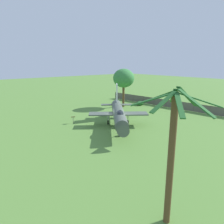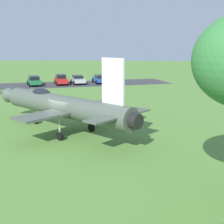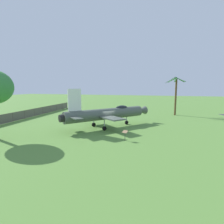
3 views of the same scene
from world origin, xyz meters
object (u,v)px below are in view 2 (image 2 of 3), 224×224
object	(u,v)px
display_jet	(61,105)
parked_car_green	(34,81)
parked_car_blue	(100,79)
parked_car_silver	(78,79)
parked_car_red	(61,79)
info_plaque	(140,111)

from	to	relation	value
display_jet	parked_car_green	size ratio (longest dim) A/B	2.62
parked_car_green	display_jet	bearing A→B (deg)	-1.99
parked_car_blue	parked_car_green	size ratio (longest dim) A/B	0.98
display_jet	parked_car_silver	bearing A→B (deg)	-44.02
display_jet	parked_car_red	size ratio (longest dim) A/B	2.71
parked_car_blue	parked_car_green	distance (m)	10.80
parked_car_blue	parked_car_silver	world-z (taller)	parked_car_blue
parked_car_blue	parked_car_silver	bearing A→B (deg)	87.92
parked_car_silver	parked_car_red	size ratio (longest dim) A/B	0.96
parked_car_silver	parked_car_green	bearing A→B (deg)	-91.73
info_plaque	parked_car_silver	xyz separation A→B (m)	(-9.83, 24.69, -0.12)
parked_car_blue	parked_car_red	bearing A→B (deg)	88.88
info_plaque	parked_car_blue	xyz separation A→B (m)	(-6.23, 25.79, -0.11)
display_jet	parked_car_silver	size ratio (longest dim) A/B	2.82
info_plaque	parked_car_red	world-z (taller)	parked_car_red
parked_car_blue	parked_car_green	xyz separation A→B (m)	(-10.24, -3.42, 0.01)
display_jet	parked_car_blue	world-z (taller)	display_jet
parked_car_red	parked_car_green	world-z (taller)	parked_car_red
display_jet	parked_car_green	xyz separation A→B (m)	(-10.49, 26.32, -1.29)
info_plaque	parked_car_red	size ratio (longest dim) A/B	0.24
info_plaque	parked_car_silver	distance (m)	26.58
info_plaque	parked_car_green	bearing A→B (deg)	126.37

